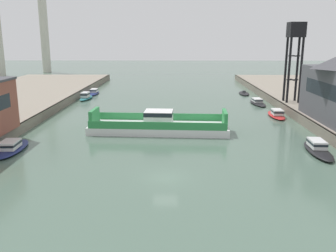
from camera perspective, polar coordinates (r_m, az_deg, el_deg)
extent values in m
plane|color=#4C6656|center=(36.97, -0.40, -8.06)|extent=(400.00, 400.00, 0.00)
cube|color=#423D38|center=(60.16, -20.80, 0.36)|extent=(0.30, 140.00, 1.62)
cube|color=#423D38|center=(59.53, 21.26, 0.18)|extent=(0.30, 140.00, 1.62)
cube|color=silver|center=(54.47, -1.45, -0.34)|extent=(20.80, 7.45, 1.10)
cube|color=#2D8947|center=(57.26, -1.16, 1.48)|extent=(19.65, 1.17, 1.10)
cube|color=#2D8947|center=(51.19, -1.79, 0.02)|extent=(19.65, 1.17, 1.10)
cube|color=silver|center=(54.11, -1.46, 1.31)|extent=(4.28, 3.72, 2.11)
cube|color=black|center=(53.96, -1.47, 2.04)|extent=(4.32, 3.76, 0.60)
cube|color=#2D8947|center=(54.05, 8.88, 1.19)|extent=(0.74, 4.48, 2.20)
cube|color=#2D8947|center=(55.88, -11.46, 1.48)|extent=(0.74, 4.48, 2.20)
ellipsoid|color=black|center=(79.72, 13.88, 3.47)|extent=(2.92, 8.46, 0.45)
cube|color=silver|center=(80.21, 13.77, 3.97)|extent=(1.86, 3.01, 0.73)
cube|color=black|center=(80.20, 13.78, 4.03)|extent=(1.91, 3.10, 0.22)
ellipsoid|color=navy|center=(49.37, -23.18, -3.28)|extent=(3.19, 8.51, 0.52)
cube|color=silver|center=(48.62, -23.52, -2.68)|extent=(2.09, 3.03, 0.92)
cube|color=black|center=(48.59, -23.53, -2.55)|extent=(2.15, 3.11, 0.28)
ellipsoid|color=#237075|center=(86.06, -12.69, 4.29)|extent=(2.47, 7.34, 0.55)
cube|color=silver|center=(85.41, -12.82, 4.80)|extent=(1.60, 2.61, 1.18)
cube|color=black|center=(85.39, -12.82, 4.90)|extent=(1.65, 2.68, 0.35)
ellipsoid|color=black|center=(48.02, 22.42, -3.62)|extent=(2.73, 8.36, 0.58)
cube|color=silver|center=(48.38, 22.27, -2.55)|extent=(1.79, 2.96, 0.93)
cube|color=black|center=(48.35, 22.28, -2.42)|extent=(1.84, 3.05, 0.28)
ellipsoid|color=black|center=(93.62, 11.81, 5.02)|extent=(2.63, 7.18, 0.43)
cube|color=#4C4C51|center=(93.55, 11.82, 5.30)|extent=(0.83, 0.43, 0.50)
ellipsoid|color=navy|center=(93.26, -11.57, 5.02)|extent=(2.24, 7.90, 0.49)
cube|color=silver|center=(93.74, -11.51, 5.47)|extent=(1.56, 2.77, 0.83)
cube|color=black|center=(93.72, -11.52, 5.54)|extent=(1.60, 2.85, 0.25)
ellipsoid|color=red|center=(67.97, 16.57, 1.63)|extent=(2.66, 7.85, 0.49)
cube|color=silver|center=(67.28, 16.73, 2.12)|extent=(1.79, 2.77, 0.93)
cube|color=black|center=(67.26, 16.74, 2.21)|extent=(1.84, 2.85, 0.28)
cube|color=black|center=(57.09, 23.06, 5.27)|extent=(0.08, 13.15, 2.19)
cylinder|color=black|center=(75.09, 17.91, 8.39)|extent=(0.44, 0.44, 12.20)
cylinder|color=black|center=(75.76, 19.55, 8.31)|extent=(0.44, 0.44, 12.20)
cylinder|color=black|center=(72.96, 18.41, 8.22)|extent=(0.44, 0.44, 12.20)
cylinder|color=black|center=(73.65, 20.09, 8.14)|extent=(0.44, 0.44, 12.20)
cube|color=black|center=(74.52, 18.88, 6.87)|extent=(2.23, 0.20, 0.20)
cube|color=black|center=(74.52, 18.88, 6.87)|extent=(0.20, 2.23, 0.20)
cube|color=black|center=(74.19, 19.15, 10.33)|extent=(2.23, 0.20, 0.20)
cube|color=black|center=(74.19, 19.15, 10.33)|extent=(0.20, 2.23, 0.20)
cube|color=black|center=(74.14, 19.44, 14.03)|extent=(2.90, 2.90, 2.77)
cylinder|color=beige|center=(160.64, -18.83, 14.16)|extent=(3.34, 3.34, 34.64)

